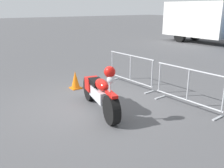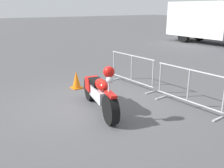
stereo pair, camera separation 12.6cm
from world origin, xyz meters
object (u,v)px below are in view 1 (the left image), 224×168
at_px(box_truck, 209,21).
at_px(crowd_barrier_far, 188,88).
at_px(traffic_cone, 75,80).
at_px(motorcycle, 99,92).
at_px(crowd_barrier_near, 130,70).

bearing_deg(box_truck, crowd_barrier_far, -57.96).
relative_size(box_truck, traffic_cone, 13.05).
relative_size(crowd_barrier_far, box_truck, 0.27).
bearing_deg(box_truck, traffic_cone, -73.53).
xyz_separation_m(motorcycle, crowd_barrier_far, (1.19, 2.02, 0.04)).
bearing_deg(traffic_cone, crowd_barrier_near, 63.44).
relative_size(motorcycle, box_truck, 0.31).
bearing_deg(motorcycle, box_truck, 127.51).
xyz_separation_m(motorcycle, box_truck, (-5.82, 13.22, 1.12)).
distance_m(crowd_barrier_near, crowd_barrier_far, 2.37).
height_order(crowd_barrier_far, box_truck, box_truck).
distance_m(motorcycle, crowd_barrier_near, 2.34).
bearing_deg(crowd_barrier_near, box_truck, 112.48).
bearing_deg(crowd_barrier_far, box_truck, 122.03).
relative_size(motorcycle, crowd_barrier_near, 1.14).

